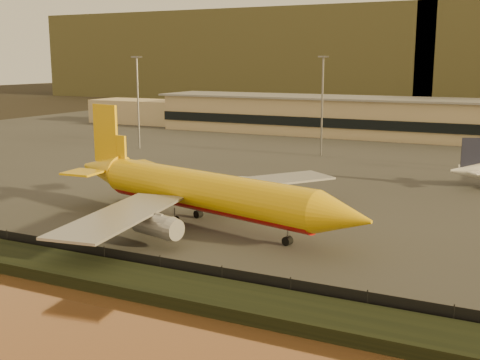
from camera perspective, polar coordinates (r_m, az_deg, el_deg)
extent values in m
plane|color=black|center=(82.05, -3.67, -6.08)|extent=(900.00, 900.00, 0.00)
cube|color=black|center=(68.41, -10.85, -9.24)|extent=(320.00, 7.00, 1.40)
cube|color=#2D2D2D|center=(169.26, 12.51, 2.73)|extent=(320.00, 220.00, 0.20)
cube|color=black|center=(71.23, -8.92, -7.82)|extent=(300.00, 0.05, 2.20)
cube|color=tan|center=(197.64, 14.67, 5.60)|extent=(160.00, 22.00, 12.00)
cube|color=black|center=(186.82, 13.96, 5.02)|extent=(160.00, 0.60, 3.00)
cube|color=gray|center=(197.16, 14.76, 7.42)|extent=(164.00, 24.00, 0.60)
cube|color=tan|center=(239.02, -8.16, 6.41)|extent=(50.00, 18.00, 9.00)
cylinder|color=slate|center=(170.20, -9.64, 7.15)|extent=(0.50, 0.50, 25.00)
cube|color=slate|center=(169.80, -9.78, 11.43)|extent=(2.20, 2.20, 0.40)
cylinder|color=slate|center=(156.25, 7.79, 6.85)|extent=(0.50, 0.50, 25.00)
cube|color=slate|center=(155.81, 7.92, 11.51)|extent=(2.20, 2.20, 0.40)
cube|color=brown|center=(445.47, 2.47, 11.64)|extent=(260.00, 160.00, 55.00)
cylinder|color=#E1AE0B|center=(88.82, -3.27, -1.01)|extent=(39.36, 15.08, 5.66)
cylinder|color=#A40C09|center=(89.03, -3.26, -1.63)|extent=(38.00, 13.61, 4.41)
cone|color=#E1AE0B|center=(75.05, 9.82, -3.45)|extent=(8.77, 7.35, 5.66)
cone|color=#E1AE0B|center=(106.80, -12.84, 1.04)|extent=(10.88, 7.88, 5.66)
cube|color=#E1AE0B|center=(105.03, -12.63, 4.32)|extent=(5.91, 1.90, 9.90)
cube|color=#E1AE0B|center=(108.49, -9.78, 1.54)|extent=(7.47, 7.45, 0.34)
cube|color=#E1AE0B|center=(101.73, -14.66, 0.70)|extent=(5.79, 5.73, 0.34)
cube|color=gray|center=(100.89, 2.19, -0.09)|extent=(20.60, 24.26, 0.34)
cylinder|color=gray|center=(96.74, 2.10, -1.52)|extent=(7.09, 4.62, 3.11)
cube|color=gray|center=(79.95, -11.30, -3.33)|extent=(10.88, 25.29, 0.34)
cylinder|color=gray|center=(80.60, -8.01, -4.25)|extent=(7.09, 4.62, 3.11)
cylinder|color=black|center=(80.75, 4.53, -5.77)|extent=(1.45, 1.26, 1.24)
cylinder|color=slate|center=(80.57, 4.53, -5.33)|extent=(0.22, 0.22, 2.55)
cylinder|color=black|center=(91.01, -6.21, -3.84)|extent=(1.45, 1.26, 1.24)
cylinder|color=slate|center=(90.84, -6.22, -3.44)|extent=(0.22, 0.22, 2.55)
cylinder|color=black|center=(94.46, -3.97, -3.24)|extent=(1.45, 1.26, 1.24)
cylinder|color=slate|center=(94.30, -3.98, -2.85)|extent=(0.22, 0.22, 2.55)
cone|color=white|center=(123.83, 20.63, 0.82)|extent=(6.68, 5.38, 3.26)
cube|color=black|center=(123.48, 21.03, 2.45)|extent=(3.37, 1.71, 5.70)
cube|color=white|center=(127.24, 20.73, 1.19)|extent=(3.58, 3.43, 0.20)
cube|color=white|center=(121.19, 21.71, 0.65)|extent=(4.49, 4.48, 0.20)
cube|color=#E1AE0B|center=(99.06, 6.86, -2.46)|extent=(4.21, 2.68, 1.75)
cube|color=white|center=(116.40, -0.34, -0.24)|extent=(4.96, 3.58, 2.04)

